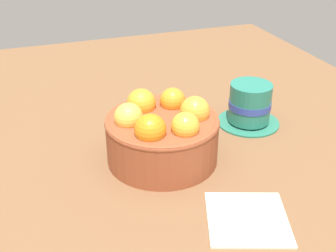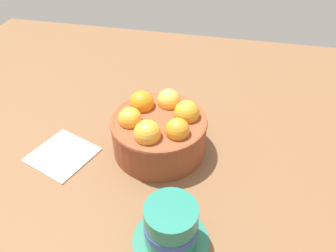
{
  "view_description": "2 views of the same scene",
  "coord_description": "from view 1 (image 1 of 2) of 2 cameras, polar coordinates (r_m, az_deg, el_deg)",
  "views": [
    {
      "loc": [
        -52.43,
        17.74,
        35.91
      ],
      "look_at": [
        0.08,
        -0.91,
        5.47
      ],
      "focal_mm": 46.37,
      "sensor_mm": 36.0,
      "label": 1
    },
    {
      "loc": [
        10.84,
        -42.38,
        41.55
      ],
      "look_at": [
        1.94,
        -1.54,
        6.95
      ],
      "focal_mm": 35.11,
      "sensor_mm": 36.0,
      "label": 2
    }
  ],
  "objects": [
    {
      "name": "ground_plane",
      "position": [
        0.67,
        -0.72,
        -5.83
      ],
      "size": [
        124.59,
        100.1,
        4.2
      ],
      "primitive_type": "cube",
      "color": "brown"
    },
    {
      "name": "terracotta_bowl",
      "position": [
        0.64,
        -0.76,
        -0.93
      ],
      "size": [
        16.71,
        16.71,
        9.84
      ],
      "color": "brown",
      "rests_on": "ground_plane"
    },
    {
      "name": "coffee_cup",
      "position": [
        0.76,
        10.68,
        2.66
      ],
      "size": [
        10.75,
        10.75,
        7.32
      ],
      "color": "#276E57",
      "rests_on": "ground_plane"
    },
    {
      "name": "folded_napkin",
      "position": [
        0.56,
        10.4,
        -11.76
      ],
      "size": [
        12.83,
        12.7,
        0.6
      ],
      "primitive_type": "cube",
      "rotation": [
        0.0,
        0.0,
        -0.35
      ],
      "color": "white",
      "rests_on": "ground_plane"
    }
  ]
}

